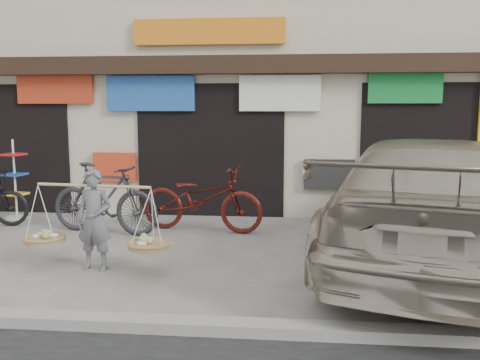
# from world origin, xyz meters

# --- Properties ---
(ground) EXTENTS (70.00, 70.00, 0.00)m
(ground) POSITION_xyz_m (0.00, 0.00, 0.00)
(ground) COLOR gray
(ground) RESTS_ON ground
(kerb) EXTENTS (70.00, 0.25, 0.12)m
(kerb) POSITION_xyz_m (0.00, -2.00, 0.06)
(kerb) COLOR gray
(kerb) RESTS_ON ground
(shophouse_block) EXTENTS (14.00, 6.32, 7.00)m
(shophouse_block) POSITION_xyz_m (-0.00, 6.42, 3.45)
(shophouse_block) COLOR beige
(shophouse_block) RESTS_ON ground
(street_vendor) EXTENTS (2.11, 0.73, 1.39)m
(street_vendor) POSITION_xyz_m (-1.04, -0.18, 0.63)
(street_vendor) COLOR slate
(street_vendor) RESTS_ON ground
(bike_1) EXTENTS (2.18, 1.04, 1.26)m
(bike_1) POSITION_xyz_m (-1.64, 1.80, 0.63)
(bike_1) COLOR #2E2E34
(bike_1) RESTS_ON ground
(bike_2) EXTENTS (2.36, 1.15, 1.19)m
(bike_2) POSITION_xyz_m (0.04, 2.16, 0.59)
(bike_2) COLOR #4F140D
(bike_2) RESTS_ON ground
(suv) EXTENTS (4.20, 6.68, 1.80)m
(suv) POSITION_xyz_m (3.62, 0.59, 0.90)
(suv) COLOR #B7A893
(suv) RESTS_ON ground
(display_rack) EXTENTS (0.44, 0.44, 1.60)m
(display_rack) POSITION_xyz_m (-3.87, 2.85, 0.64)
(display_rack) COLOR silver
(display_rack) RESTS_ON ground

